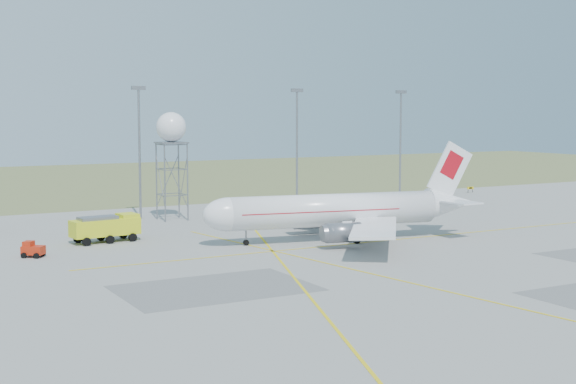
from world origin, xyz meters
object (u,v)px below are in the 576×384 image
airliner_main (337,211)px  radar_tower (172,160)px  fire_truck (107,229)px  baggage_tug (33,251)px

airliner_main → radar_tower: radar_tower is taller
airliner_main → radar_tower: 31.81m
fire_truck → baggage_tug: 12.43m
baggage_tug → fire_truck: bearing=69.0°
airliner_main → fire_truck: size_ratio=4.16×
radar_tower → fire_truck: bearing=-133.2°
airliner_main → baggage_tug: airliner_main is taller
airliner_main → fire_truck: airliner_main is taller
fire_truck → baggage_tug: size_ratio=3.09×
airliner_main → radar_tower: size_ratio=2.24×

